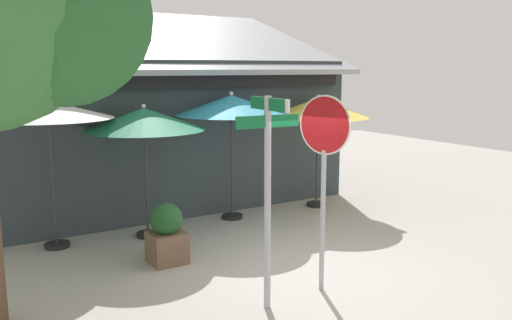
# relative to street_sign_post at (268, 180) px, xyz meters

# --- Properties ---
(ground_plane) EXTENTS (28.00, 28.00, 0.10)m
(ground_plane) POSITION_rel_street_sign_post_xyz_m (1.24, 0.88, -1.80)
(ground_plane) COLOR #ADA8A0
(cafe_building) EXTENTS (9.06, 5.09, 4.72)m
(cafe_building) POSITION_rel_street_sign_post_xyz_m (0.79, 6.78, 0.01)
(cafe_building) COLOR #333D42
(cafe_building) RESTS_ON ground
(street_sign_post) EXTENTS (0.90, 0.96, 2.82)m
(street_sign_post) POSITION_rel_street_sign_post_xyz_m (0.00, 0.00, 0.00)
(street_sign_post) COLOR #A8AAB2
(street_sign_post) RESTS_ON ground
(stop_sign) EXTENTS (0.26, 0.79, 2.81)m
(stop_sign) POSITION_rel_street_sign_post_xyz_m (0.98, 0.08, 0.23)
(stop_sign) COLOR #A8AAB2
(stop_sign) RESTS_ON ground
(patio_umbrella_ivory_left) EXTENTS (2.20, 2.20, 2.69)m
(patio_umbrella_ivory_left) POSITION_rel_street_sign_post_xyz_m (-1.89, 4.01, 0.69)
(patio_umbrella_ivory_left) COLOR black
(patio_umbrella_ivory_left) RESTS_ON ground
(patio_umbrella_forest_green_center) EXTENTS (2.24, 2.24, 2.52)m
(patio_umbrella_forest_green_center) POSITION_rel_street_sign_post_xyz_m (-0.28, 3.75, 0.47)
(patio_umbrella_forest_green_center) COLOR black
(patio_umbrella_forest_green_center) RESTS_ON ground
(patio_umbrella_teal_right) EXTENTS (2.34, 2.34, 2.69)m
(patio_umbrella_teal_right) POSITION_rel_street_sign_post_xyz_m (1.70, 4.00, 0.65)
(patio_umbrella_teal_right) COLOR black
(patio_umbrella_teal_right) RESTS_ON ground
(patio_umbrella_mustard_far_right) EXTENTS (2.31, 2.31, 2.58)m
(patio_umbrella_mustard_far_right) POSITION_rel_street_sign_post_xyz_m (3.86, 3.86, 0.52)
(patio_umbrella_mustard_far_right) COLOR black
(patio_umbrella_mustard_far_right) RESTS_ON ground
(sidewalk_planter) EXTENTS (0.57, 0.57, 1.01)m
(sidewalk_planter) POSITION_rel_street_sign_post_xyz_m (-0.50, 2.27, -1.26)
(sidewalk_planter) COLOR brown
(sidewalk_planter) RESTS_ON ground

